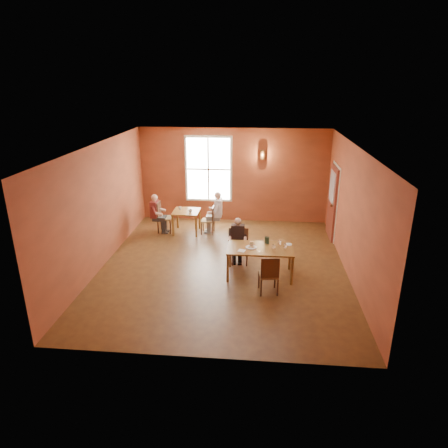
# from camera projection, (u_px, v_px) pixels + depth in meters

# --- Properties ---
(ground) EXTENTS (6.00, 7.00, 0.01)m
(ground) POSITION_uv_depth(u_px,v_px,m) (223.00, 266.00, 9.99)
(ground) COLOR brown
(ground) RESTS_ON ground
(wall_back) EXTENTS (6.00, 0.04, 3.00)m
(wall_back) POSITION_uv_depth(u_px,v_px,m) (234.00, 176.00, 12.75)
(wall_back) COLOR brown
(wall_back) RESTS_ON ground
(wall_front) EXTENTS (6.00, 0.04, 3.00)m
(wall_front) POSITION_uv_depth(u_px,v_px,m) (202.00, 278.00, 6.20)
(wall_front) COLOR brown
(wall_front) RESTS_ON ground
(wall_left) EXTENTS (0.04, 7.00, 3.00)m
(wall_left) POSITION_uv_depth(u_px,v_px,m) (101.00, 206.00, 9.74)
(wall_left) COLOR brown
(wall_left) RESTS_ON ground
(wall_right) EXTENTS (0.04, 7.00, 3.00)m
(wall_right) POSITION_uv_depth(u_px,v_px,m) (352.00, 213.00, 9.22)
(wall_right) COLOR brown
(wall_right) RESTS_ON ground
(ceiling) EXTENTS (6.00, 7.00, 0.04)m
(ceiling) POSITION_uv_depth(u_px,v_px,m) (223.00, 146.00, 8.96)
(ceiling) COLOR white
(ceiling) RESTS_ON wall_back
(window) EXTENTS (1.36, 0.10, 1.96)m
(window) POSITION_uv_depth(u_px,v_px,m) (208.00, 169.00, 12.70)
(window) COLOR white
(window) RESTS_ON wall_back
(door) EXTENTS (0.12, 1.04, 2.10)m
(door) POSITION_uv_depth(u_px,v_px,m) (332.00, 202.00, 11.53)
(door) COLOR maroon
(door) RESTS_ON ground
(wall_sconce) EXTENTS (0.16, 0.16, 0.28)m
(wall_sconce) POSITION_uv_depth(u_px,v_px,m) (262.00, 155.00, 12.34)
(wall_sconce) COLOR brown
(wall_sconce) RESTS_ON wall_back
(main_table) EXTENTS (1.53, 0.86, 0.72)m
(main_table) POSITION_uv_depth(u_px,v_px,m) (260.00, 262.00, 9.40)
(main_table) COLOR brown
(main_table) RESTS_ON ground
(chair_diner_main) EXTENTS (0.39, 0.39, 0.88)m
(chair_diner_main) POSITION_uv_depth(u_px,v_px,m) (240.00, 247.00, 10.02)
(chair_diner_main) COLOR #4A2414
(chair_diner_main) RESTS_ON ground
(diner_main) EXTENTS (0.44, 0.44, 1.10)m
(diner_main) POSITION_uv_depth(u_px,v_px,m) (240.00, 243.00, 9.96)
(diner_main) COLOR #392520
(diner_main) RESTS_ON ground
(chair_empty) EXTENTS (0.45, 0.45, 0.89)m
(chair_empty) POSITION_uv_depth(u_px,v_px,m) (268.00, 274.00, 8.63)
(chair_empty) COLOR #3D2410
(chair_empty) RESTS_ON ground
(plate_food) EXTENTS (0.33, 0.33, 0.03)m
(plate_food) POSITION_uv_depth(u_px,v_px,m) (251.00, 247.00, 9.27)
(plate_food) COLOR white
(plate_food) RESTS_ON main_table
(sandwich) EXTENTS (0.09, 0.08, 0.10)m
(sandwich) POSITION_uv_depth(u_px,v_px,m) (252.00, 244.00, 9.35)
(sandwich) COLOR tan
(sandwich) RESTS_ON main_table
(goblet_a) EXTENTS (0.09, 0.09, 0.18)m
(goblet_a) POSITION_uv_depth(u_px,v_px,m) (279.00, 244.00, 9.27)
(goblet_a) COLOR white
(goblet_a) RESTS_ON main_table
(goblet_b) EXTENTS (0.09, 0.09, 0.17)m
(goblet_b) POSITION_uv_depth(u_px,v_px,m) (285.00, 247.00, 9.10)
(goblet_b) COLOR silver
(goblet_b) RESTS_ON main_table
(goblet_c) EXTENTS (0.08, 0.08, 0.18)m
(goblet_c) POSITION_uv_depth(u_px,v_px,m) (274.00, 248.00, 9.03)
(goblet_c) COLOR white
(goblet_c) RESTS_ON main_table
(menu_stand) EXTENTS (0.12, 0.09, 0.18)m
(menu_stand) POSITION_uv_depth(u_px,v_px,m) (267.00, 240.00, 9.47)
(menu_stand) COLOR #29412E
(menu_stand) RESTS_ON main_table
(knife) EXTENTS (0.18, 0.06, 0.00)m
(knife) POSITION_uv_depth(u_px,v_px,m) (258.00, 251.00, 9.08)
(knife) COLOR silver
(knife) RESTS_ON main_table
(napkin) EXTENTS (0.20, 0.20, 0.01)m
(napkin) POSITION_uv_depth(u_px,v_px,m) (242.00, 251.00, 9.11)
(napkin) COLOR white
(napkin) RESTS_ON main_table
(side_plate) EXTENTS (0.16, 0.16, 0.01)m
(side_plate) POSITION_uv_depth(u_px,v_px,m) (289.00, 244.00, 9.45)
(side_plate) COLOR white
(side_plate) RESTS_ON main_table
(second_table) EXTENTS (0.78, 0.78, 0.68)m
(second_table) POSITION_uv_depth(u_px,v_px,m) (187.00, 222.00, 12.07)
(second_table) COLOR brown
(second_table) RESTS_ON ground
(chair_diner_white) EXTENTS (0.37, 0.37, 0.84)m
(chair_diner_white) POSITION_uv_depth(u_px,v_px,m) (208.00, 220.00, 11.99)
(chair_diner_white) COLOR brown
(chair_diner_white) RESTS_ON ground
(diner_white) EXTENTS (0.49, 0.49, 1.23)m
(diner_white) POSITION_uv_depth(u_px,v_px,m) (209.00, 214.00, 11.92)
(diner_white) COLOR silver
(diner_white) RESTS_ON ground
(chair_diner_maroon) EXTENTS (0.41, 0.41, 0.94)m
(chair_diner_maroon) POSITION_uv_depth(u_px,v_px,m) (165.00, 217.00, 12.09)
(chair_diner_maroon) COLOR #602D16
(chair_diner_maroon) RESTS_ON ground
(diner_maroon) EXTENTS (0.46, 0.46, 1.16)m
(diner_maroon) POSITION_uv_depth(u_px,v_px,m) (164.00, 214.00, 12.05)
(diner_maroon) COLOR maroon
(diner_maroon) RESTS_ON ground
(cup_a) EXTENTS (0.13, 0.13, 0.09)m
(cup_a) POSITION_uv_depth(u_px,v_px,m) (190.00, 211.00, 11.83)
(cup_a) COLOR silver
(cup_a) RESTS_ON second_table
(cup_b) EXTENTS (0.10, 0.10, 0.09)m
(cup_b) POSITION_uv_depth(u_px,v_px,m) (180.00, 208.00, 12.05)
(cup_b) COLOR silver
(cup_b) RESTS_ON second_table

